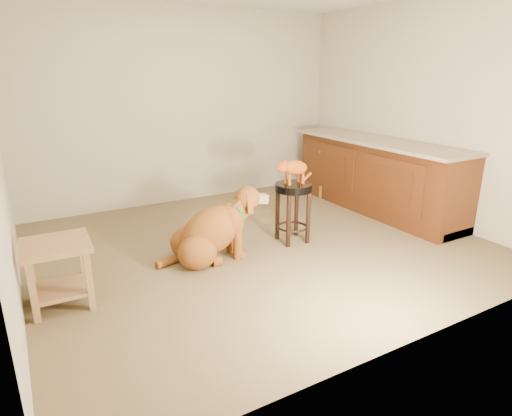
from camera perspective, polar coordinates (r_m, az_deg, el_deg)
floor at (r=4.58m, az=0.46°, el=-4.94°), size 4.50×4.00×0.01m
room_shell at (r=4.22m, az=0.52°, el=16.52°), size 4.54×4.04×2.62m
cabinet_run at (r=5.83m, az=15.74°, el=3.94°), size 0.70×2.56×0.94m
padded_stool at (r=4.55m, az=4.96°, el=0.97°), size 0.39×0.39×0.64m
wood_stool at (r=6.26m, az=10.73°, el=4.52°), size 0.47×0.47×0.70m
side_table at (r=3.68m, az=-24.90°, el=-6.81°), size 0.52×0.52×0.52m
golden_retriever at (r=4.17m, az=-5.95°, el=-3.26°), size 1.18×0.61×0.75m
tabby_kitten at (r=4.46m, az=4.95°, el=5.29°), size 0.49×0.17×0.30m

